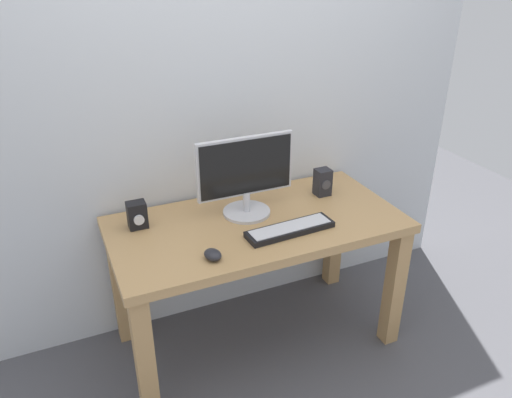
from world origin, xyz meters
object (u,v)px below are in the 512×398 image
(desk, at_px, (257,243))
(keyboard_primary, at_px, (290,229))
(speaker_right, at_px, (323,182))
(monitor, at_px, (246,175))
(mouse, at_px, (213,255))
(audio_controller, at_px, (137,215))

(desk, height_order, keyboard_primary, keyboard_primary)
(speaker_right, bearing_deg, desk, -163.91)
(monitor, distance_m, mouse, 0.48)
(keyboard_primary, xyz_separation_m, speaker_right, (0.34, 0.29, 0.06))
(mouse, relative_size, audio_controller, 0.69)
(monitor, distance_m, audio_controller, 0.55)
(monitor, bearing_deg, desk, -81.05)
(keyboard_primary, distance_m, audio_controller, 0.72)
(desk, relative_size, audio_controller, 10.94)
(mouse, bearing_deg, monitor, 35.34)
(speaker_right, bearing_deg, keyboard_primary, -139.93)
(monitor, height_order, keyboard_primary, monitor)
(audio_controller, bearing_deg, monitor, -7.85)
(desk, bearing_deg, mouse, -143.20)
(monitor, relative_size, audio_controller, 3.77)
(keyboard_primary, bearing_deg, audio_controller, 152.60)
(audio_controller, bearing_deg, keyboard_primary, -27.40)
(monitor, xyz_separation_m, mouse, (-0.29, -0.33, -0.18))
(monitor, xyz_separation_m, keyboard_primary, (0.11, -0.26, -0.19))
(mouse, relative_size, speaker_right, 0.62)
(desk, height_order, mouse, mouse)
(monitor, bearing_deg, audio_controller, 172.15)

